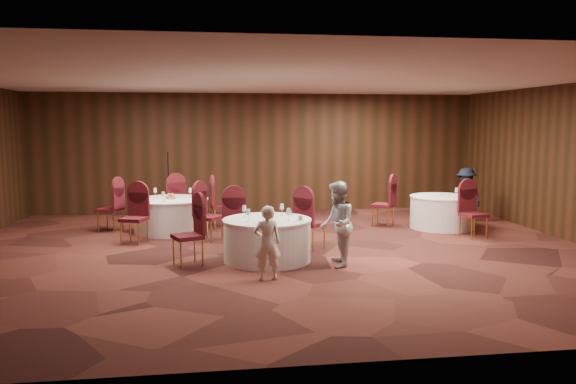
{
  "coord_description": "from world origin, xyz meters",
  "views": [
    {
      "loc": [
        -1.27,
        -10.23,
        2.38
      ],
      "look_at": [
        0.2,
        0.2,
        1.1
      ],
      "focal_mm": 35.0,
      "sensor_mm": 36.0,
      "label": 1
    }
  ],
  "objects": [
    {
      "name": "ground",
      "position": [
        0.0,
        0.0,
        0.0
      ],
      "size": [
        12.0,
        12.0,
        0.0
      ],
      "primitive_type": "plane",
      "color": "black",
      "rests_on": "ground"
    },
    {
      "name": "room_shell",
      "position": [
        0.0,
        0.0,
        1.96
      ],
      "size": [
        12.0,
        12.0,
        12.0
      ],
      "color": "silver",
      "rests_on": "ground"
    },
    {
      "name": "table_main",
      "position": [
        -0.29,
        -0.67,
        0.38
      ],
      "size": [
        1.54,
        1.54,
        0.74
      ],
      "color": "white",
      "rests_on": "ground"
    },
    {
      "name": "table_left",
      "position": [
        -2.13,
        2.26,
        0.38
      ],
      "size": [
        1.64,
        1.64,
        0.74
      ],
      "color": "white",
      "rests_on": "ground"
    },
    {
      "name": "table_right",
      "position": [
        4.0,
        1.88,
        0.38
      ],
      "size": [
        1.44,
        1.44,
        0.74
      ],
      "color": "white",
      "rests_on": "ground"
    },
    {
      "name": "chairs_main",
      "position": [
        -0.62,
        -0.03,
        0.5
      ],
      "size": [
        2.99,
        1.87,
        1.0
      ],
      "color": "#420D0F",
      "rests_on": "ground"
    },
    {
      "name": "chairs_left",
      "position": [
        -2.12,
        2.21,
        0.5
      ],
      "size": [
        3.11,
        2.95,
        1.0
      ],
      "color": "#420D0F",
      "rests_on": "ground"
    },
    {
      "name": "chairs_right",
      "position": [
        3.49,
        1.54,
        0.5
      ],
      "size": [
        2.13,
        2.29,
        1.0
      ],
      "color": "#420D0F",
      "rests_on": "ground"
    },
    {
      "name": "tabletop_main",
      "position": [
        -0.16,
        -0.75,
        0.84
      ],
      "size": [
        1.05,
        1.08,
        0.22
      ],
      "color": "silver",
      "rests_on": "table_main"
    },
    {
      "name": "tabletop_left",
      "position": [
        -2.13,
        2.26,
        0.82
      ],
      "size": [
        0.86,
        0.87,
        0.22
      ],
      "color": "silver",
      "rests_on": "table_left"
    },
    {
      "name": "tabletop_right",
      "position": [
        4.24,
        1.63,
        0.9
      ],
      "size": [
        0.08,
        0.08,
        0.22
      ],
      "color": "silver",
      "rests_on": "table_right"
    },
    {
      "name": "mic_stand",
      "position": [
        -2.27,
        3.72,
        0.51
      ],
      "size": [
        0.24,
        0.24,
        1.71
      ],
      "color": "black",
      "rests_on": "ground"
    },
    {
      "name": "woman_a",
      "position": [
        -0.41,
        -1.88,
        0.58
      ],
      "size": [
        0.43,
        0.29,
        1.16
      ],
      "primitive_type": "imported",
      "rotation": [
        0.0,
        0.0,
        3.18
      ],
      "color": "white",
      "rests_on": "ground"
    },
    {
      "name": "woman_b",
      "position": [
        0.83,
        -1.21,
        0.72
      ],
      "size": [
        0.64,
        0.77,
        1.44
      ],
      "primitive_type": "imported",
      "rotation": [
        0.0,
        0.0,
        4.56
      ],
      "color": "silver",
      "rests_on": "ground"
    },
    {
      "name": "man_c",
      "position": [
        4.97,
        2.69,
        0.66
      ],
      "size": [
        0.79,
        0.97,
        1.31
      ],
      "primitive_type": "imported",
      "rotation": [
        0.0,
        0.0,
        5.13
      ],
      "color": "black",
      "rests_on": "ground"
    }
  ]
}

